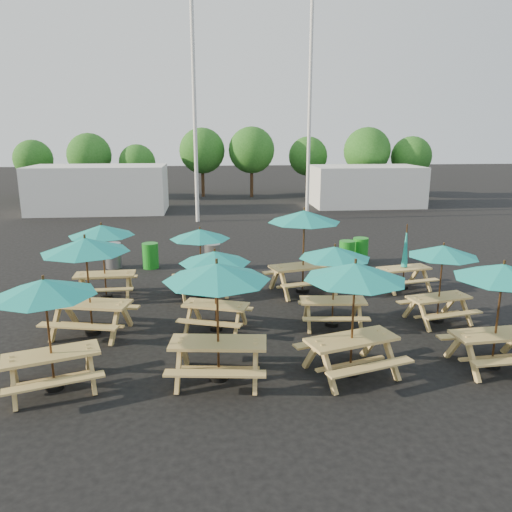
{
  "coord_description": "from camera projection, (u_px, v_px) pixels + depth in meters",
  "views": [
    {
      "loc": [
        -1.44,
        -13.24,
        4.81
      ],
      "look_at": [
        0.0,
        1.5,
        1.1
      ],
      "focal_mm": 35.0,
      "sensor_mm": 36.0,
      "label": 1
    }
  ],
  "objects": [
    {
      "name": "tree_3",
      "position": [
        202.0,
        151.0,
        36.96
      ],
      "size": [
        3.36,
        3.36,
        5.09
      ],
      "color": "#382314",
      "rests_on": "ground"
    },
    {
      "name": "tree_2",
      "position": [
        137.0,
        163.0,
        35.69
      ],
      "size": [
        2.59,
        2.59,
        3.93
      ],
      "color": "#382314",
      "rests_on": "ground"
    },
    {
      "name": "tree_4",
      "position": [
        252.0,
        150.0,
        36.85
      ],
      "size": [
        3.41,
        3.41,
        5.17
      ],
      "color": "#382314",
      "rests_on": "ground"
    },
    {
      "name": "waste_bin_1",
      "position": [
        151.0,
        256.0,
        17.96
      ],
      "size": [
        0.57,
        0.57,
        0.92
      ],
      "primitive_type": "cylinder",
      "color": "#17821D",
      "rests_on": "ground"
    },
    {
      "name": "picnic_unit_0",
      "position": [
        45.0,
        294.0,
        9.13
      ],
      "size": [
        2.41,
        2.41,
        2.22
      ],
      "rotation": [
        0.0,
        0.0,
        0.33
      ],
      "color": "tan",
      "rests_on": "ground"
    },
    {
      "name": "waste_bin_2",
      "position": [
        213.0,
        256.0,
        17.86
      ],
      "size": [
        0.57,
        0.57,
        0.92
      ],
      "primitive_type": "cylinder",
      "color": "gray",
      "rests_on": "ground"
    },
    {
      "name": "tree_0",
      "position": [
        33.0,
        159.0,
        36.45
      ],
      "size": [
        2.8,
        2.8,
        4.24
      ],
      "color": "#382314",
      "rests_on": "ground"
    },
    {
      "name": "picnic_unit_3",
      "position": [
        217.0,
        279.0,
        9.47
      ],
      "size": [
        2.3,
        2.3,
        2.42
      ],
      "rotation": [
        0.0,
        0.0,
        -0.12
      ],
      "color": "tan",
      "rests_on": "ground"
    },
    {
      "name": "picnic_unit_10",
      "position": [
        443.0,
        256.0,
        12.55
      ],
      "size": [
        2.1,
        2.1,
        2.06
      ],
      "rotation": [
        0.0,
        0.0,
        0.22
      ],
      "color": "tan",
      "rests_on": "ground"
    },
    {
      "name": "tree_7",
      "position": [
        411.0,
        157.0,
        36.78
      ],
      "size": [
        2.95,
        2.95,
        4.48
      ],
      "color": "#382314",
      "rests_on": "ground"
    },
    {
      "name": "picnic_unit_11",
      "position": [
        404.0,
        263.0,
        15.49
      ],
      "size": [
        1.87,
        1.71,
        2.07
      ],
      "rotation": [
        0.0,
        0.0,
        0.21
      ],
      "color": "tan",
      "rests_on": "ground"
    },
    {
      "name": "picnic_unit_2",
      "position": [
        102.0,
        235.0,
        14.41
      ],
      "size": [
        1.96,
        1.96,
        2.21
      ],
      "rotation": [
        0.0,
        0.0,
        0.04
      ],
      "color": "tan",
      "rests_on": "ground"
    },
    {
      "name": "waste_bin_0",
      "position": [
        113.0,
        255.0,
        17.99
      ],
      "size": [
        0.57,
        0.57,
        0.92
      ],
      "primitive_type": "cylinder",
      "color": "gray",
      "rests_on": "ground"
    },
    {
      "name": "ground",
      "position": [
        261.0,
        307.0,
        14.09
      ],
      "size": [
        120.0,
        120.0,
        0.0
      ],
      "primitive_type": "plane",
      "color": "black",
      "rests_on": "ground"
    },
    {
      "name": "picnic_unit_5",
      "position": [
        200.0,
        238.0,
        14.55
      ],
      "size": [
        2.19,
        2.19,
        2.07
      ],
      "rotation": [
        0.0,
        0.0,
        0.27
      ],
      "color": "tan",
      "rests_on": "ground"
    },
    {
      "name": "picnic_unit_6",
      "position": [
        355.0,
        278.0,
        9.69
      ],
      "size": [
        2.52,
        2.52,
        2.37
      ],
      "rotation": [
        0.0,
        0.0,
        0.29
      ],
      "color": "tan",
      "rests_on": "ground"
    },
    {
      "name": "event_tent_1",
      "position": [
        366.0,
        186.0,
        32.97
      ],
      "size": [
        7.0,
        4.0,
        2.6
      ],
      "primitive_type": "cube",
      "color": "silver",
      "rests_on": "ground"
    },
    {
      "name": "picnic_unit_8",
      "position": [
        304.0,
        222.0,
        14.84
      ],
      "size": [
        2.69,
        2.69,
        2.56
      ],
      "rotation": [
        0.0,
        0.0,
        0.26
      ],
      "color": "tan",
      "rests_on": "ground"
    },
    {
      "name": "tree_1",
      "position": [
        89.0,
        155.0,
        35.48
      ],
      "size": [
        3.11,
        3.11,
        4.72
      ],
      "color": "#382314",
      "rests_on": "ground"
    },
    {
      "name": "tree_6",
      "position": [
        367.0,
        151.0,
        36.33
      ],
      "size": [
        3.38,
        3.38,
        5.13
      ],
      "color": "#382314",
      "rests_on": "ground"
    },
    {
      "name": "waste_bin_3",
      "position": [
        347.0,
        253.0,
        18.34
      ],
      "size": [
        0.57,
        0.57,
        0.92
      ],
      "primitive_type": "cylinder",
      "color": "#17821D",
      "rests_on": "ground"
    },
    {
      "name": "picnic_unit_7",
      "position": [
        335.0,
        257.0,
        12.28
      ],
      "size": [
        1.95,
        1.95,
        2.09
      ],
      "rotation": [
        0.0,
        0.0,
        -0.09
      ],
      "color": "tan",
      "rests_on": "ground"
    },
    {
      "name": "mast_0",
      "position": [
        195.0,
        108.0,
        25.96
      ],
      "size": [
        0.2,
        0.2,
        12.0
      ],
      "primitive_type": "cylinder",
      "color": "silver",
      "rests_on": "ground"
    },
    {
      "name": "waste_bin_4",
      "position": [
        360.0,
        250.0,
        18.84
      ],
      "size": [
        0.57,
        0.57,
        0.92
      ],
      "primitive_type": "cylinder",
      "color": "#17821D",
      "rests_on": "ground"
    },
    {
      "name": "event_tent_0",
      "position": [
        99.0,
        189.0,
        30.37
      ],
      "size": [
        8.0,
        4.0,
        2.8
      ],
      "primitive_type": "cube",
      "color": "silver",
      "rests_on": "ground"
    },
    {
      "name": "mast_1",
      "position": [
        310.0,
        110.0,
        28.5
      ],
      "size": [
        0.2,
        0.2,
        12.0
      ],
      "primitive_type": "cylinder",
      "color": "silver",
      "rests_on": "ground"
    },
    {
      "name": "picnic_unit_1",
      "position": [
        86.0,
        251.0,
        11.7
      ],
      "size": [
        2.48,
        2.48,
        2.42
      ],
      "rotation": [
        0.0,
        0.0,
        -0.22
      ],
      "color": "tan",
      "rests_on": "ground"
    },
    {
      "name": "picnic_unit_9",
      "position": [
        502.0,
        278.0,
        10.03
      ],
      "size": [
        2.07,
        2.07,
        2.26
      ],
      "rotation": [
        0.0,
        0.0,
        0.07
      ],
      "color": "tan",
      "rests_on": "ground"
    },
    {
      "name": "picnic_unit_4",
      "position": [
        215.0,
        262.0,
        12.03
      ],
      "size": [
        2.21,
        2.21,
        2.03
      ],
      "rotation": [
        0.0,
        0.0,
        -0.33
      ],
      "color": "tan",
      "rests_on": "ground"
    },
    {
      "name": "tree_5",
      "position": [
        308.0,
        156.0,
        37.78
      ],
      "size": [
        2.94,
        2.94,
        4.45
      ],
      "color": "#382314",
      "rests_on": "ground"
    }
  ]
}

